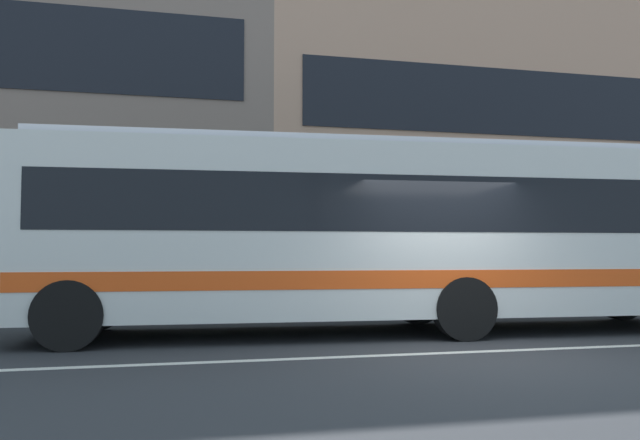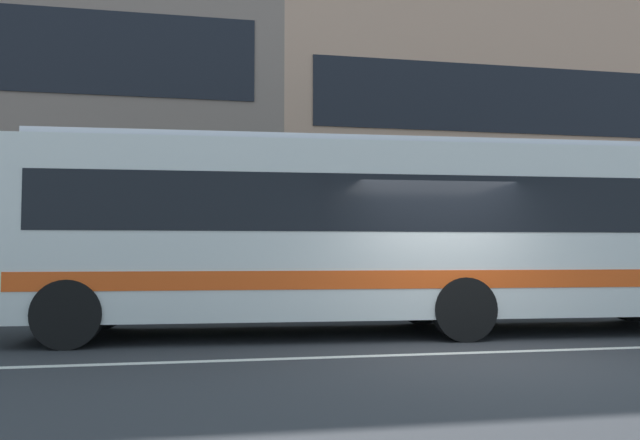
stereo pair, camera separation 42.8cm
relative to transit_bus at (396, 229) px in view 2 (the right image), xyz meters
The scene contains 5 objects.
ground_plane 2.90m from the transit_bus, 82.40° to the right, with size 160.00×160.00×0.00m, color #303135.
lane_centre_line 2.89m from the transit_bus, 82.40° to the right, with size 60.00×0.16×0.01m, color silver.
hedge_row_far 3.84m from the transit_bus, 94.68° to the left, with size 15.20×1.10×0.79m, color #26451A.
apartment_block_right 16.54m from the transit_bus, 53.53° to the left, with size 21.23×11.04×10.63m.
transit_bus is the anchor object (origin of this frame).
Camera 2 is at (-3.61, -8.15, 1.40)m, focal length 35.07 mm.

